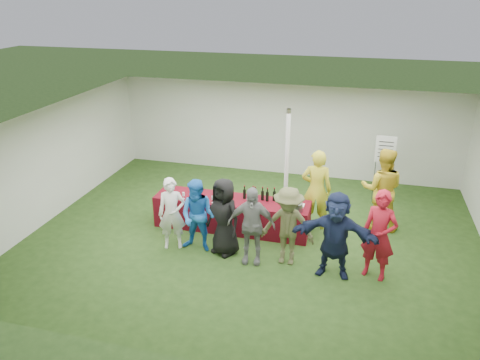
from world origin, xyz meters
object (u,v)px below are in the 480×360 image
(dump_bucket, at_px, (297,207))
(customer_4, at_px, (288,226))
(staff_back, at_px, (382,189))
(customer_6, at_px, (379,235))
(customer_0, at_px, (172,214))
(staff_pourer, at_px, (316,190))
(customer_3, at_px, (251,225))
(serving_table, at_px, (232,214))
(wine_list_sign, at_px, (385,154))
(customer_1, at_px, (198,216))
(customer_2, at_px, (224,217))
(customer_5, at_px, (335,235))

(dump_bucket, distance_m, customer_4, 0.91)
(staff_back, xyz_separation_m, customer_6, (-0.07, -2.11, -0.07))
(customer_0, distance_m, customer_4, 2.49)
(staff_pourer, bearing_deg, customer_0, 28.20)
(staff_pourer, distance_m, customer_4, 1.74)
(customer_3, bearing_deg, customer_4, 5.40)
(serving_table, relative_size, dump_bucket, 15.12)
(wine_list_sign, xyz_separation_m, customer_6, (-0.14, -3.61, -0.40))
(customer_4, bearing_deg, customer_1, -179.00)
(customer_0, xyz_separation_m, customer_2, (1.14, 0.06, 0.04))
(dump_bucket, bearing_deg, customer_5, -50.73)
(dump_bucket, distance_m, customer_5, 1.42)
(wine_list_sign, height_order, staff_pourer, staff_pourer)
(staff_pourer, height_order, customer_0, staff_pourer)
(wine_list_sign, xyz_separation_m, customer_3, (-2.61, -3.70, -0.48))
(staff_back, height_order, customer_3, staff_back)
(staff_back, bearing_deg, dump_bucket, 34.99)
(customer_2, xyz_separation_m, customer_3, (0.63, -0.20, -0.01))
(customer_4, relative_size, customer_6, 0.92)
(customer_4, height_order, customer_6, customer_6)
(staff_back, relative_size, customer_3, 1.17)
(customer_6, bearing_deg, customer_1, -162.95)
(customer_0, height_order, customer_6, customer_6)
(staff_back, distance_m, customer_3, 3.37)
(customer_5, bearing_deg, wine_list_sign, 77.94)
(customer_1, distance_m, customer_2, 0.56)
(wine_list_sign, height_order, customer_1, wine_list_sign)
(staff_pourer, xyz_separation_m, customer_6, (1.38, -1.74, -0.05))
(staff_pourer, bearing_deg, dump_bucket, 65.26)
(dump_bucket, distance_m, customer_1, 2.15)
(customer_3, bearing_deg, serving_table, 115.41)
(customer_0, distance_m, customer_5, 3.45)
(staff_back, xyz_separation_m, customer_1, (-3.74, -2.03, -0.18))
(customer_4, relative_size, customer_5, 0.95)
(customer_4, bearing_deg, wine_list_sign, 63.99)
(staff_pourer, height_order, customer_4, staff_pourer)
(customer_2, height_order, customer_5, customer_5)
(customer_6, bearing_deg, customer_4, -163.32)
(staff_back, height_order, customer_0, staff_back)
(staff_back, distance_m, customer_6, 2.11)
(customer_3, bearing_deg, customer_6, -3.64)
(customer_0, bearing_deg, staff_pourer, 10.57)
(customer_2, relative_size, customer_4, 1.01)
(customer_5, bearing_deg, staff_back, 70.73)
(staff_pourer, bearing_deg, customer_2, 41.07)
(serving_table, distance_m, dump_bucket, 1.63)
(wine_list_sign, bearing_deg, customer_3, -125.20)
(customer_5, relative_size, customer_6, 0.97)
(customer_0, bearing_deg, customer_4, -19.95)
(customer_2, bearing_deg, customer_3, 9.00)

